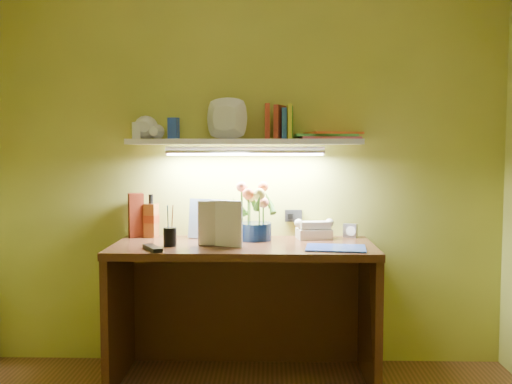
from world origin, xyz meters
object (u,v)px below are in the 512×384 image
desk (244,312)px  whisky_bottle (151,216)px  flower_bouquet (254,210)px  desk_clock (350,231)px  telephone (314,229)px

desk → whisky_bottle: bearing=157.9°
desk → whisky_bottle: size_ratio=5.62×
flower_bouquet → desk_clock: flower_bouquet is taller
desk_clock → whisky_bottle: 1.15m
desk_clock → whisky_bottle: whisky_bottle is taller
flower_bouquet → whisky_bottle: flower_bouquet is taller
desk → whisky_bottle: 0.77m
desk → flower_bouquet: bearing=68.4°
flower_bouquet → whisky_bottle: 0.61m
desk → desk_clock: bearing=22.1°
whisky_bottle → telephone: bearing=-1.5°
flower_bouquet → telephone: flower_bouquet is taller
flower_bouquet → whisky_bottle: bearing=172.3°
telephone → desk_clock: bearing=4.9°
flower_bouquet → telephone: bearing=9.4°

